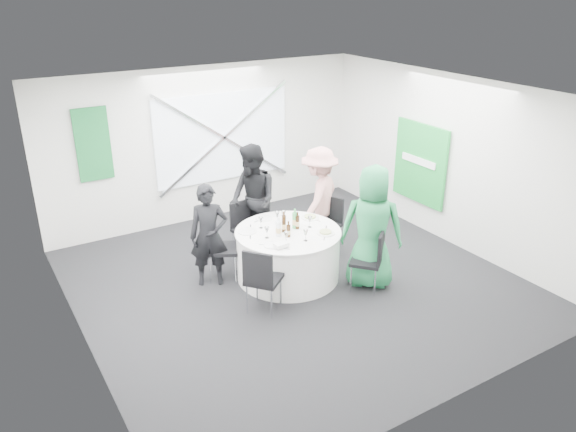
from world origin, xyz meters
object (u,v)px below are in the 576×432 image
person_woman_green (372,227)px  clear_water_bottle (279,229)px  person_man_back_left (209,236)px  chair_front_left (261,276)px  green_water_bottle (295,220)px  chair_back (244,224)px  chair_front_right (372,256)px  banquet_table (288,254)px  person_man_back (253,200)px  chair_back_left (216,243)px  person_woman_pink (319,198)px  chair_back_right (330,220)px

person_woman_green → clear_water_bottle: 1.33m
person_man_back_left → clear_water_bottle: person_man_back_left is taller
chair_front_left → clear_water_bottle: bearing=-85.2°
green_water_bottle → clear_water_bottle: size_ratio=1.06×
chair_back → chair_front_right: size_ratio=0.95×
clear_water_bottle → chair_front_right: bearing=-40.5°
banquet_table → person_man_back: 1.17m
chair_back → green_water_bottle: bearing=-81.9°
person_man_back → chair_back_left: bearing=-60.6°
person_man_back_left → person_man_back: size_ratio=0.85×
chair_front_right → person_woman_pink: (0.21, 1.65, 0.30)m
chair_back_left → chair_back: bearing=-24.5°
person_woman_pink → clear_water_bottle: 1.45m
chair_front_left → person_man_back: size_ratio=0.53×
chair_back_left → chair_front_right: chair_back_left is taller
chair_back_left → chair_front_left: chair_back_left is taller
chair_back_right → person_woman_green: person_woman_green is taller
person_man_back_left → clear_water_bottle: 1.01m
banquet_table → chair_back_left: (-0.92, 0.53, 0.20)m
banquet_table → person_woman_pink: bearing=34.3°
banquet_table → clear_water_bottle: clear_water_bottle is taller
chair_front_left → clear_water_bottle: size_ratio=3.33×
chair_back → chair_front_left: bearing=-120.3°
person_woman_pink → chair_front_right: bearing=48.5°
chair_front_right → person_man_back: bearing=-108.2°
chair_back_left → person_woman_pink: bearing=-54.9°
person_man_back_left → green_water_bottle: person_man_back_left is taller
chair_back_left → green_water_bottle: bearing=-84.5°
person_man_back → green_water_bottle: size_ratio=5.92×
chair_front_right → green_water_bottle: 1.25m
chair_back → person_man_back_left: 1.08m
chair_back_left → clear_water_bottle: clear_water_bottle is taller
clear_water_bottle → person_woman_pink: bearing=32.2°
green_water_bottle → clear_water_bottle: (-0.35, -0.12, -0.01)m
person_man_back → person_woman_pink: size_ratio=1.06×
chair_back → chair_front_right: bearing=-73.3°
chair_front_right → person_man_back_left: (-1.87, 1.40, 0.22)m
chair_back_left → chair_front_left: bearing=-145.2°
person_man_back → person_woman_pink: (1.04, -0.35, -0.05)m
chair_back → chair_back_right: (1.29, -0.56, -0.00)m
chair_back → person_man_back: person_man_back is taller
person_man_back → green_water_bottle: (0.16, -1.01, -0.02)m
person_woman_green → clear_water_bottle: size_ratio=6.34×
banquet_table → chair_front_left: chair_front_left is taller
person_woman_pink → person_man_back_left: bearing=-27.6°
person_man_back_left → chair_back: bearing=57.8°
chair_back_right → person_woman_pink: bearing=176.2°
banquet_table → chair_front_right: 1.26m
chair_back_left → person_woman_green: (1.83, -1.32, 0.32)m
chair_back_right → person_man_back_left: size_ratio=0.57×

